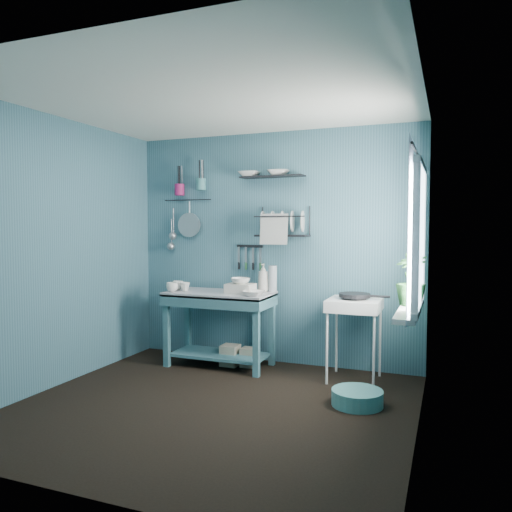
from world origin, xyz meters
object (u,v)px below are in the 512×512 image
(water_bottle, at_px, (273,279))
(mug_left, at_px, (172,287))
(colander, at_px, (189,225))
(storage_tin_large, at_px, (230,355))
(storage_tin_small, at_px, (249,357))
(utensil_cup_teal, at_px, (201,184))
(floor_basin, at_px, (357,398))
(utensil_cup_magenta, at_px, (180,190))
(work_counter, at_px, (220,329))
(soap_bottle, at_px, (263,278))
(wash_tub, at_px, (240,289))
(dish_rack, at_px, (282,221))
(hotplate_stand, at_px, (354,340))
(mug_right, at_px, (178,285))
(frying_pan, at_px, (355,295))
(potted_plant, at_px, (411,279))
(mug_mid, at_px, (185,287))

(water_bottle, bearing_deg, mug_left, -159.19)
(colander, height_order, storage_tin_large, colander)
(water_bottle, xyz_separation_m, storage_tin_small, (-0.22, -0.14, -0.83))
(utensil_cup_teal, height_order, floor_basin, utensil_cup_teal)
(mug_left, height_order, utensil_cup_magenta, utensil_cup_magenta)
(work_counter, xyz_separation_m, soap_bottle, (0.42, 0.20, 0.55))
(wash_tub, distance_m, dish_rack, 0.83)
(mug_left, relative_size, wash_tub, 0.44)
(hotplate_stand, distance_m, storage_tin_large, 1.36)
(storage_tin_large, bearing_deg, utensil_cup_magenta, 161.65)
(hotplate_stand, xyz_separation_m, utensil_cup_magenta, (-2.07, 0.28, 1.51))
(mug_right, xyz_separation_m, frying_pan, (1.93, 0.02, -0.01))
(wash_tub, bearing_deg, mug_right, 178.47)
(dish_rack, bearing_deg, soap_bottle, -174.92)
(utensil_cup_teal, xyz_separation_m, storage_tin_small, (0.66, -0.22, -1.86))
(work_counter, bearing_deg, storage_tin_large, 20.88)
(work_counter, distance_m, storage_tin_large, 0.31)
(storage_tin_large, bearing_deg, mug_right, -175.24)
(potted_plant, height_order, floor_basin, potted_plant)
(mug_right, height_order, wash_tub, wash_tub)
(hotplate_stand, height_order, frying_pan, frying_pan)
(dish_rack, xyz_separation_m, utensil_cup_magenta, (-1.26, 0.05, 0.37))
(potted_plant, distance_m, storage_tin_small, 1.99)
(mug_right, relative_size, storage_tin_small, 0.61)
(wash_tub, height_order, hotplate_stand, wash_tub)
(mug_mid, xyz_separation_m, soap_bottle, (0.80, 0.26, 0.10))
(utensil_cup_teal, distance_m, colander, 0.49)
(frying_pan, distance_m, storage_tin_small, 1.34)
(wash_tub, relative_size, storage_tin_large, 1.27)
(mug_left, relative_size, utensil_cup_teal, 0.95)
(mug_mid, height_order, potted_plant, potted_plant)
(frying_pan, relative_size, colander, 1.07)
(utensil_cup_magenta, height_order, floor_basin, utensil_cup_magenta)
(mug_mid, xyz_separation_m, utensil_cup_teal, (0.02, 0.36, 1.12))
(dish_rack, bearing_deg, work_counter, -166.33)
(mug_left, height_order, soap_bottle, soap_bottle)
(wash_tub, height_order, utensil_cup_teal, utensil_cup_teal)
(utensil_cup_teal, height_order, colander, utensil_cup_teal)
(storage_tin_large, bearing_deg, potted_plant, -15.05)
(potted_plant, bearing_deg, soap_bottle, 157.17)
(floor_basin, bearing_deg, mug_mid, 162.87)
(mug_right, relative_size, utensil_cup_magenta, 0.95)
(utensil_cup_teal, xyz_separation_m, colander, (-0.17, 0.03, -0.46))
(dish_rack, bearing_deg, utensil_cup_teal, 169.06)
(hotplate_stand, relative_size, utensil_cup_teal, 6.07)
(utensil_cup_teal, bearing_deg, colander, 170.15)
(water_bottle, distance_m, utensil_cup_teal, 1.36)
(work_counter, relative_size, soap_bottle, 3.74)
(storage_tin_large, height_order, storage_tin_small, storage_tin_large)
(utensil_cup_teal, relative_size, storage_tin_small, 0.65)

